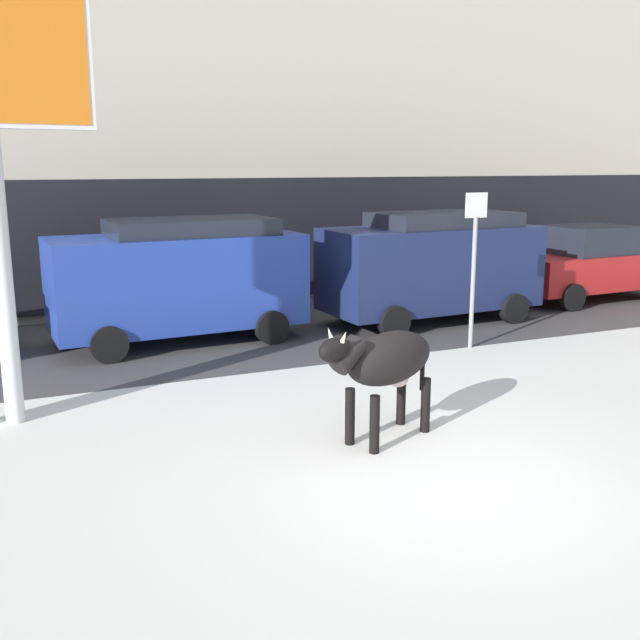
# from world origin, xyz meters

# --- Properties ---
(ground_plane) EXTENTS (120.00, 120.00, 0.00)m
(ground_plane) POSITION_xyz_m (0.00, 0.00, 0.00)
(ground_plane) COLOR silver
(road_strip) EXTENTS (60.00, 5.60, 0.01)m
(road_strip) POSITION_xyz_m (0.00, 7.55, 0.00)
(road_strip) COLOR #423F3F
(road_strip) RESTS_ON ground
(building_facade) EXTENTS (44.00, 6.10, 13.00)m
(building_facade) POSITION_xyz_m (0.00, 13.05, 6.48)
(building_facade) COLOR #BCB29E
(building_facade) RESTS_ON ground
(cow_black) EXTENTS (1.91, 1.08, 1.54)m
(cow_black) POSITION_xyz_m (0.02, 1.35, 0.99)
(cow_black) COLOR black
(cow_black) RESTS_ON ground
(car_blue_van) EXTENTS (4.69, 2.30, 2.32)m
(car_blue_van) POSITION_xyz_m (-1.10, 7.35, 1.24)
(car_blue_van) COLOR #233D9E
(car_blue_van) RESTS_ON ground
(car_navy_van) EXTENTS (4.69, 2.30, 2.32)m
(car_navy_van) POSITION_xyz_m (4.22, 6.99, 1.24)
(car_navy_van) COLOR #19234C
(car_navy_van) RESTS_ON ground
(car_red_sedan) EXTENTS (4.28, 2.15, 1.84)m
(car_red_sedan) POSITION_xyz_m (9.12, 7.58, 0.91)
(car_red_sedan) COLOR red
(car_red_sedan) RESTS_ON ground
(pedestrian_near_billboard) EXTENTS (0.36, 0.24, 1.73)m
(pedestrian_near_billboard) POSITION_xyz_m (-0.55, 10.32, 0.88)
(pedestrian_near_billboard) COLOR #282833
(pedestrian_near_billboard) RESTS_ON ground
(pedestrian_by_cars) EXTENTS (0.36, 0.24, 1.73)m
(pedestrian_by_cars) POSITION_xyz_m (0.42, 10.32, 0.88)
(pedestrian_by_cars) COLOR #282833
(pedestrian_by_cars) RESTS_ON ground
(street_sign) EXTENTS (0.44, 0.08, 2.82)m
(street_sign) POSITION_xyz_m (3.67, 4.73, 1.67)
(street_sign) COLOR gray
(street_sign) RESTS_ON ground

